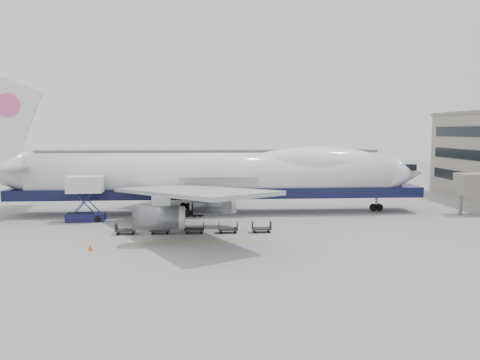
{
  "coord_description": "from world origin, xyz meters",
  "views": [
    {
      "loc": [
        -0.49,
        -56.6,
        12.1
      ],
      "look_at": [
        3.81,
        6.0,
        5.5
      ],
      "focal_mm": 35.0,
      "sensor_mm": 36.0,
      "label": 1
    }
  ],
  "objects": [
    {
      "name": "dolly_3",
      "position": [
        1.84,
        -1.81,
        0.53
      ],
      "size": [
        2.3,
        1.35,
        1.3
      ],
      "color": "#2D2D30",
      "rests_on": "ground"
    },
    {
      "name": "hangar",
      "position": [
        -10.0,
        70.0,
        3.5
      ],
      "size": [
        110.0,
        8.0,
        7.0
      ],
      "primitive_type": "cube",
      "color": "slate",
      "rests_on": "ground"
    },
    {
      "name": "traffic_cone",
      "position": [
        -12.51,
        -9.15,
        0.3
      ],
      "size": [
        0.43,
        0.43,
        0.63
      ],
      "rotation": [
        0.0,
        0.0,
        -0.02
      ],
      "color": "#DA490B",
      "rests_on": "ground"
    },
    {
      "name": "dolly_2",
      "position": [
        -2.18,
        -1.81,
        0.53
      ],
      "size": [
        2.3,
        1.35,
        1.3
      ],
      "color": "#2D2D30",
      "rests_on": "ground"
    },
    {
      "name": "dolly_0",
      "position": [
        -10.21,
        -1.81,
        0.53
      ],
      "size": [
        2.3,
        1.35,
        1.3
      ],
      "color": "#2D2D30",
      "rests_on": "ground"
    },
    {
      "name": "catering_truck",
      "position": [
        -16.95,
        6.74,
        3.44
      ],
      "size": [
        5.11,
        3.67,
        6.1
      ],
      "rotation": [
        0.0,
        0.0,
        0.05
      ],
      "color": "#161843",
      "rests_on": "ground"
    },
    {
      "name": "dolly_4",
      "position": [
        5.85,
        -1.81,
        0.53
      ],
      "size": [
        2.3,
        1.35,
        1.3
      ],
      "color": "#2D2D30",
      "rests_on": "ground"
    },
    {
      "name": "airliner",
      "position": [
        0.64,
        12.0,
        5.62
      ],
      "size": [
        67.0,
        55.3,
        19.98
      ],
      "color": "white",
      "rests_on": "ground"
    },
    {
      "name": "apron_line",
      "position": [
        0.0,
        -6.0,
        0.01
      ],
      "size": [
        60.0,
        0.15,
        0.01
      ],
      "primitive_type": "cube",
      "color": "gold",
      "rests_on": "ground"
    },
    {
      "name": "ground",
      "position": [
        0.0,
        0.0,
        0.0
      ],
      "size": [
        260.0,
        260.0,
        0.0
      ],
      "primitive_type": "plane",
      "color": "gray",
      "rests_on": "ground"
    },
    {
      "name": "dolly_1",
      "position": [
        -6.19,
        -1.81,
        0.53
      ],
      "size": [
        2.3,
        1.35,
        1.3
      ],
      "color": "#2D2D30",
      "rests_on": "ground"
    }
  ]
}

